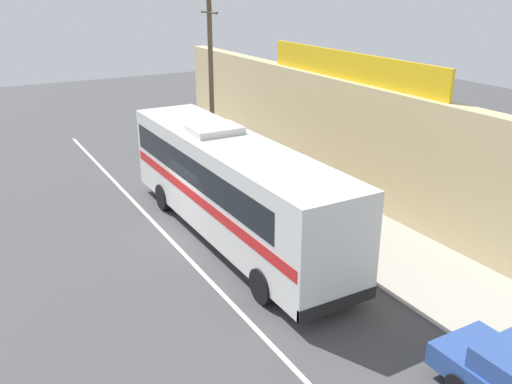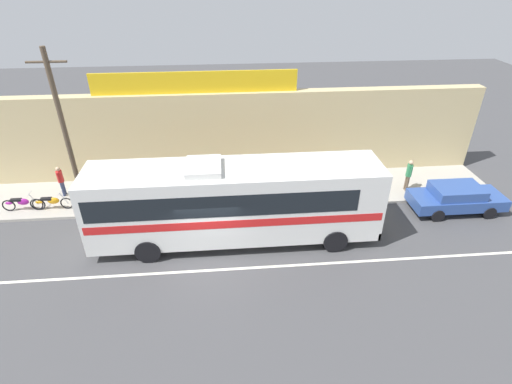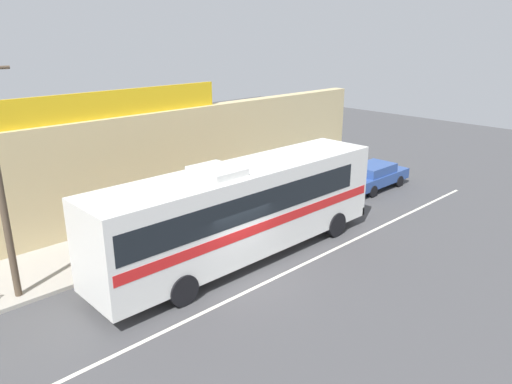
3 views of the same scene
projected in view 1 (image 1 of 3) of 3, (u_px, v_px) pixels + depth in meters
The scene contains 11 objects.
ground_plane at pixel (189, 232), 19.76m from camera, with size 70.00×70.00×0.00m, color #444447.
sidewalk_slab at pixel (307, 204), 22.14m from camera, with size 30.00×3.60×0.14m, color #A8A399.
storefront_facade at pixel (352, 141), 22.29m from camera, with size 30.00×0.70×4.80m, color tan.
storefront_billboard at pixel (348, 66), 21.67m from camera, with size 10.49×0.12×1.10m, color gold.
road_center_stripe at pixel (168, 237), 19.39m from camera, with size 30.00×0.14×0.01m, color silver.
intercity_bus at pixel (230, 182), 18.70m from camera, with size 12.17×2.64×3.78m.
utility_pole at pixel (211, 83), 25.07m from camera, with size 1.60×0.22×7.68m.
motorcycle_orange at pixel (204, 148), 27.74m from camera, with size 1.95×0.56×0.94m.
motorcycle_black at pixel (193, 142), 28.90m from camera, with size 1.93×0.56×0.94m.
pedestrian_near_shop at pixel (298, 179), 21.88m from camera, with size 0.30×0.48×1.66m.
pedestrian_far_right at pixel (228, 135), 28.09m from camera, with size 0.30×0.48×1.64m.
Camera 1 is at (16.77, -6.75, 8.47)m, focal length 38.33 mm.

